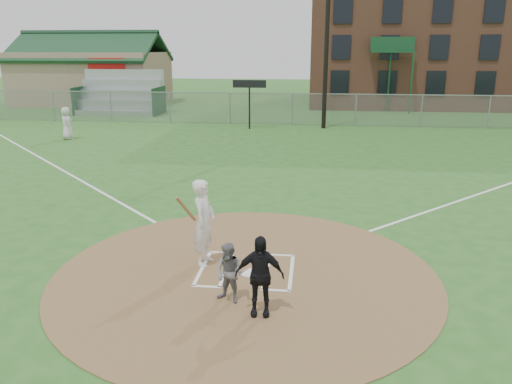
# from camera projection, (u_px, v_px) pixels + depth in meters

# --- Properties ---
(ground) EXTENTS (140.00, 140.00, 0.00)m
(ground) POSITION_uv_depth(u_px,v_px,m) (246.00, 274.00, 10.99)
(ground) COLOR #2A6021
(ground) RESTS_ON ground
(dirt_circle) EXTENTS (8.40, 8.40, 0.02)m
(dirt_circle) POSITION_uv_depth(u_px,v_px,m) (246.00, 273.00, 10.98)
(dirt_circle) COLOR olive
(dirt_circle) RESTS_ON ground
(home_plate) EXTENTS (0.53, 0.53, 0.03)m
(home_plate) POSITION_uv_depth(u_px,v_px,m) (253.00, 274.00, 10.91)
(home_plate) COLOR white
(home_plate) RESTS_ON dirt_circle
(foul_line_third) EXTENTS (17.04, 17.04, 0.01)m
(foul_line_third) POSITION_uv_depth(u_px,v_px,m) (59.00, 168.00, 20.56)
(foul_line_third) COLOR white
(foul_line_third) RESTS_ON ground
(catcher) EXTENTS (0.71, 0.64, 1.19)m
(catcher) POSITION_uv_depth(u_px,v_px,m) (229.00, 273.00, 9.59)
(catcher) COLOR slate
(catcher) RESTS_ON dirt_circle
(umpire) EXTENTS (0.92, 0.41, 1.54)m
(umpire) POSITION_uv_depth(u_px,v_px,m) (259.00, 276.00, 9.09)
(umpire) COLOR black
(umpire) RESTS_ON dirt_circle
(ondeck_player) EXTENTS (0.99, 0.99, 1.73)m
(ondeck_player) POSITION_uv_depth(u_px,v_px,m) (67.00, 123.00, 26.82)
(ondeck_player) COLOR silver
(ondeck_player) RESTS_ON ground
(batters_boxes) EXTENTS (2.08, 1.88, 0.01)m
(batters_boxes) POSITION_uv_depth(u_px,v_px,m) (247.00, 270.00, 11.12)
(batters_boxes) COLOR white
(batters_boxes) RESTS_ON dirt_circle
(batter_at_plate) EXTENTS (0.76, 1.07, 1.99)m
(batter_at_plate) POSITION_uv_depth(u_px,v_px,m) (204.00, 222.00, 11.20)
(batter_at_plate) COLOR white
(batter_at_plate) RESTS_ON dirt_circle
(outfield_fence) EXTENTS (56.08, 0.08, 2.03)m
(outfield_fence) POSITION_uv_depth(u_px,v_px,m) (292.00, 109.00, 31.69)
(outfield_fence) COLOR slate
(outfield_fence) RESTS_ON ground
(bleachers) EXTENTS (6.08, 3.20, 3.20)m
(bleachers) POSITION_uv_depth(u_px,v_px,m) (119.00, 92.00, 36.97)
(bleachers) COLOR #B7BABF
(bleachers) RESTS_ON ground
(clubhouse) EXTENTS (12.20, 8.71, 6.23)m
(clubhouse) POSITION_uv_depth(u_px,v_px,m) (93.00, 76.00, 43.78)
(clubhouse) COLOR tan
(clubhouse) RESTS_ON ground
(brick_warehouse) EXTENTS (30.00, 17.17, 15.00)m
(brick_warehouse) POSITION_uv_depth(u_px,v_px,m) (486.00, 15.00, 43.35)
(brick_warehouse) COLOR brown
(brick_warehouse) RESTS_ON ground
(light_pole) EXTENTS (1.20, 0.30, 12.22)m
(light_pole) POSITION_uv_depth(u_px,v_px,m) (328.00, 15.00, 28.95)
(light_pole) COLOR black
(light_pole) RESTS_ON ground
(scoreboard_sign) EXTENTS (2.00, 0.10, 2.93)m
(scoreboard_sign) POSITION_uv_depth(u_px,v_px,m) (249.00, 89.00, 29.87)
(scoreboard_sign) COLOR black
(scoreboard_sign) RESTS_ON ground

